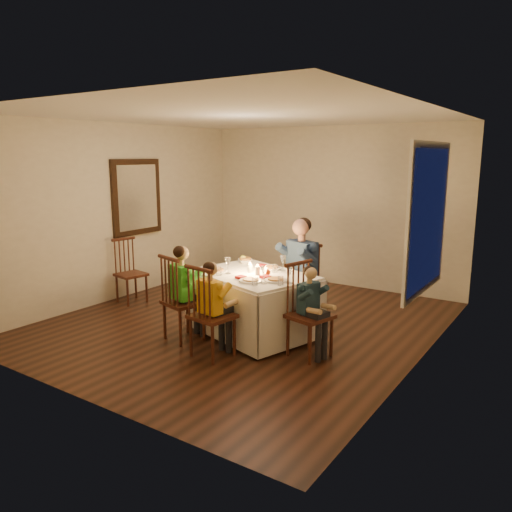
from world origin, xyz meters
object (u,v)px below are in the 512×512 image
Objects in this scene: adult at (299,320)px; child_teal at (309,356)px; dining_table at (253,291)px; child_green at (185,339)px; chair_near_right at (213,356)px; chair_adult at (299,320)px; chair_end at (309,356)px; child_yellow at (213,356)px; chair_extra at (133,302)px; serving_bowl at (245,261)px; chair_near_left at (185,339)px.

adult is 1.21m from child_teal.
dining_table is 1.49× the size of child_green.
chair_near_right is at bearing 175.75° from child_green.
chair_near_right is (-0.18, -1.59, 0.00)m from chair_adult.
chair_end is (0.68, -1.00, 0.00)m from chair_adult.
dining_table is 1.64× the size of chair_adult.
child_yellow is (-0.86, -0.58, 0.00)m from chair_end.
child_yellow reaches higher than chair_extra.
chair_near_right is at bearing 138.40° from child_teal.
child_yellow is at bearing -70.13° from serving_bowl.
child_green reaches higher than child_yellow.
child_teal is (1.46, 0.38, 0.00)m from child_green.
child_green is at bearing -100.98° from adult.
child_yellow is at bearing -78.19° from chair_adult.
child_teal is at bearing -150.52° from child_green.
child_green is (1.66, -0.71, 0.00)m from chair_extra.
chair_extra is 3.14m from child_teal.
chair_adult is at bearing -104.36° from chair_near_left.
adult reaches higher than child_teal.
serving_bowl is (-0.46, 1.27, 0.77)m from child_yellow.
child_yellow reaches higher than chair_end.
serving_bowl is (-0.42, 0.44, 0.24)m from dining_table.
adult reaches higher than chair_near_right.
child_green reaches higher than child_teal.
chair_near_left is 1.03× the size of child_teal.
chair_adult is 1.21m from child_teal.
chair_extra is 2.44m from child_yellow.
chair_adult is 1.06m from serving_bowl.
chair_adult is at bearing -88.76° from chair_near_right.
chair_end is 1.51m from child_green.
child_green is at bearing 118.83° from child_teal.
dining_table is at bearing -81.01° from chair_extra.
serving_bowl reaches higher than child_green.
child_teal is 5.20× the size of serving_bowl.
chair_near_right is 2.44m from chair_extra.
serving_bowl is at bearing -62.32° from child_yellow.
chair_near_right is 0.63m from child_green.
adult is at bearing 90.37° from dining_table.
serving_bowl is (0.14, 1.06, 0.77)m from chair_near_left.
chair_end is 1.04m from child_yellow.
chair_end is (0.86, 0.58, 0.00)m from chair_near_right.
chair_adult is 0.76× the size of adult.
child_yellow is at bearing 7.82° from chair_near_right.
adult is (-0.68, 1.00, 0.00)m from chair_end.
chair_near_right is 0.00m from child_yellow.
chair_near_right is at bearing 175.75° from chair_near_left.
chair_adult is 0.97× the size of child_yellow.
child_yellow is (-0.18, -1.59, 0.00)m from chair_adult.
child_green is at bearing -11.45° from chair_near_right.
serving_bowl is (-0.64, -0.32, 0.77)m from chair_adult.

